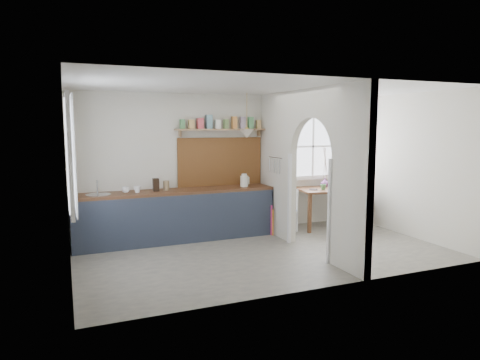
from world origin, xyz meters
name	(u,v)px	position (x,y,z in m)	size (l,w,h in m)	color
floor	(266,253)	(0.00, 0.00, 0.00)	(5.80, 3.20, 0.01)	gray
ceiling	(268,87)	(0.00, 0.00, 2.60)	(5.80, 3.20, 0.01)	silver
walls	(267,172)	(0.00, 0.00, 1.30)	(5.81, 3.21, 2.60)	silver
partition	(304,161)	(0.70, 0.06, 1.45)	(0.12, 3.20, 2.60)	silver
kitchen_window	(68,154)	(-2.87, 0.00, 1.65)	(0.10, 1.16, 1.50)	white
nook_window	(313,146)	(1.80, 1.56, 1.60)	(1.76, 0.10, 1.30)	white
counter	(176,215)	(-1.13, 1.33, 0.46)	(3.50, 0.60, 0.90)	brown
sink	(98,195)	(-2.43, 1.30, 0.89)	(0.40, 0.40, 0.02)	#B5BBC6
backsplash	(220,162)	(-0.20, 1.58, 1.35)	(1.65, 0.03, 0.90)	brown
shelf	(222,126)	(-0.21, 1.49, 2.01)	(1.75, 0.20, 0.21)	#A47849
pendant_lamp	(247,134)	(0.15, 1.15, 1.88)	(0.26, 0.26, 0.16)	white
utensil_rail	(276,158)	(0.61, 0.90, 1.45)	(0.02, 0.02, 0.50)	#B5BBC6
dining_table	(329,208)	(1.93, 1.12, 0.39)	(1.25, 0.84, 0.78)	brown
chair_left	(285,210)	(0.97, 1.19, 0.41)	(0.38, 0.38, 0.82)	white
chair_right	(363,200)	(2.80, 1.17, 0.49)	(0.45, 0.45, 0.98)	white
kettle	(244,180)	(0.14, 1.25, 1.02)	(0.20, 0.16, 0.24)	silver
mug_a	(137,189)	(-1.80, 1.28, 0.95)	(0.12, 0.12, 0.11)	white
mug_b	(126,190)	(-1.98, 1.34, 0.95)	(0.13, 0.13, 0.10)	white
knife_block	(156,185)	(-1.48, 1.33, 1.01)	(0.10, 0.14, 0.22)	#342215
jar	(166,186)	(-1.30, 1.34, 0.98)	(0.11, 0.11, 0.17)	olive
towel_magenta	(271,221)	(0.58, 0.99, 0.28)	(0.02, 0.03, 0.57)	#D22D75
towel_orange	(273,223)	(0.58, 0.93, 0.25)	(0.02, 0.03, 0.49)	orange
bowl	(346,186)	(2.28, 1.05, 0.82)	(0.33, 0.33, 0.08)	white
table_cup	(323,187)	(1.71, 1.02, 0.84)	(0.11, 0.11, 0.11)	#4E8B4E
plate	(313,189)	(1.53, 1.09, 0.79)	(0.16, 0.16, 0.01)	black
vase	(325,183)	(1.96, 1.34, 0.87)	(0.17, 0.17, 0.18)	#72397A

